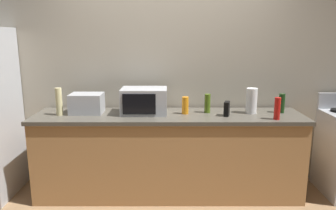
# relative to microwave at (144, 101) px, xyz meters

# --- Properties ---
(back_wall) EXTENTS (6.40, 0.10, 2.70)m
(back_wall) POSITION_rel_microwave_xyz_m (0.26, 0.36, 0.31)
(back_wall) COLOR #B2A893
(back_wall) RESTS_ON ground_plane
(counter_run) EXTENTS (2.84, 0.64, 0.90)m
(counter_run) POSITION_rel_microwave_xyz_m (0.26, -0.05, -0.58)
(counter_run) COLOR #B27F4C
(counter_run) RESTS_ON ground_plane
(microwave) EXTENTS (0.48, 0.35, 0.27)m
(microwave) POSITION_rel_microwave_xyz_m (0.00, 0.00, 0.00)
(microwave) COLOR #B7BABF
(microwave) RESTS_ON counter_run
(toaster_oven) EXTENTS (0.34, 0.26, 0.21)m
(toaster_oven) POSITION_rel_microwave_xyz_m (-0.62, 0.01, -0.03)
(toaster_oven) COLOR #B7BABF
(toaster_oven) RESTS_ON counter_run
(paper_towel_roll) EXTENTS (0.12, 0.12, 0.27)m
(paper_towel_roll) POSITION_rel_microwave_xyz_m (1.14, 0.00, 0.00)
(paper_towel_roll) COLOR white
(paper_towel_roll) RESTS_ON counter_run
(cordless_phone) EXTENTS (0.08, 0.12, 0.15)m
(cordless_phone) POSITION_rel_microwave_xyz_m (0.86, -0.12, -0.06)
(cordless_phone) COLOR black
(cordless_phone) RESTS_ON counter_run
(bottle_wine) EXTENTS (0.07, 0.07, 0.21)m
(bottle_wine) POSITION_rel_microwave_xyz_m (1.47, 0.02, -0.03)
(bottle_wine) COLOR #1E3F19
(bottle_wine) RESTS_ON counter_run
(bottle_hand_soap) EXTENTS (0.07, 0.07, 0.29)m
(bottle_hand_soap) POSITION_rel_microwave_xyz_m (-0.88, -0.08, 0.01)
(bottle_hand_soap) COLOR beige
(bottle_hand_soap) RESTS_ON counter_run
(bottle_dish_soap) EXTENTS (0.07, 0.07, 0.18)m
(bottle_dish_soap) POSITION_rel_microwave_xyz_m (0.44, -0.03, -0.04)
(bottle_dish_soap) COLOR orange
(bottle_dish_soap) RESTS_ON counter_run
(bottle_hot_sauce) EXTENTS (0.06, 0.06, 0.22)m
(bottle_hot_sauce) POSITION_rel_microwave_xyz_m (1.33, -0.26, -0.02)
(bottle_hot_sauce) COLOR red
(bottle_hot_sauce) RESTS_ON counter_run
(bottle_olive_oil) EXTENTS (0.06, 0.06, 0.20)m
(bottle_olive_oil) POSITION_rel_microwave_xyz_m (0.68, 0.03, -0.03)
(bottle_olive_oil) COLOR #4C6B19
(bottle_olive_oil) RESTS_ON counter_run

